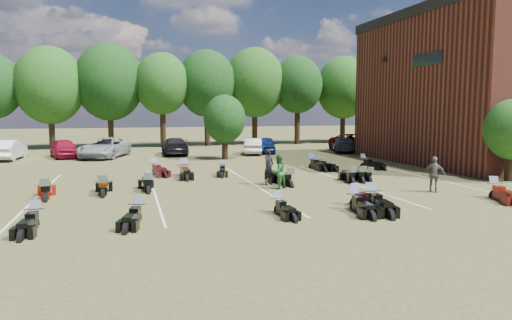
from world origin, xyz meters
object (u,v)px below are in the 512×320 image
object	(u,v)px
person_green	(278,172)
car_4	(266,145)
motorcycle_3	(354,210)
person_black	(269,167)
motorcycle_0	(35,227)
motorcycle_14	(155,174)
motorcycle_7	(46,201)
person_grey	(434,174)
car_0	(64,148)

from	to	relation	value
person_green	car_4	bearing A→B (deg)	-129.13
car_4	motorcycle_3	distance (m)	23.09
car_4	person_black	bearing A→B (deg)	-89.91
motorcycle_0	motorcycle_14	world-z (taller)	motorcycle_14
car_4	motorcycle_14	world-z (taller)	car_4
person_green	motorcycle_3	distance (m)	5.41
person_green	motorcycle_3	bearing A→B (deg)	80.31
motorcycle_3	motorcycle_7	bearing A→B (deg)	163.91
car_4	motorcycle_0	distance (m)	26.73
person_grey	motorcycle_3	distance (m)	5.84
motorcycle_7	person_green	bearing A→B (deg)	174.46
car_4	motorcycle_7	size ratio (longest dim) A/B	1.67
motorcycle_0	motorcycle_14	bearing A→B (deg)	72.21
car_0	car_4	world-z (taller)	car_0
person_green	car_0	bearing A→B (deg)	-80.99
person_black	motorcycle_0	bearing A→B (deg)	174.61
car_4	person_grey	size ratio (longest dim) A/B	2.47
motorcycle_0	person_grey	bearing A→B (deg)	9.82
person_black	car_4	bearing A→B (deg)	37.17
person_green	person_grey	distance (m)	7.19
car_0	motorcycle_0	bearing A→B (deg)	-100.37
car_4	motorcycle_0	world-z (taller)	car_4
car_4	car_0	bearing A→B (deg)	-165.20
motorcycle_3	person_green	bearing A→B (deg)	111.47
motorcycle_7	person_grey	bearing A→B (deg)	164.50
car_4	motorcycle_7	distance (m)	23.36
car_4	person_black	size ratio (longest dim) A/B	2.24
person_grey	motorcycle_14	xyz separation A→B (m)	(-12.09, 9.58, -0.83)
person_grey	car_4	bearing A→B (deg)	-38.66
person_black	motorcycle_14	xyz separation A→B (m)	(-5.35, 5.55, -0.92)
motorcycle_0	motorcycle_7	xyz separation A→B (m)	(-0.41, 4.49, 0.00)
person_grey	motorcycle_3	xyz separation A→B (m)	(-5.28, -2.34, -0.83)
person_black	person_green	xyz separation A→B (m)	(0.12, -1.19, -0.09)
person_grey	motorcycle_0	size ratio (longest dim) A/B	0.77
person_black	person_grey	xyz separation A→B (m)	(6.74, -4.02, -0.09)
motorcycle_7	motorcycle_14	xyz separation A→B (m)	(4.84, 6.95, 0.00)
car_0	person_grey	distance (m)	27.95
car_4	motorcycle_0	size ratio (longest dim) A/B	1.89
car_4	motorcycle_7	world-z (taller)	car_4
motorcycle_3	motorcycle_14	bearing A→B (deg)	126.74
motorcycle_3	motorcycle_7	distance (m)	12.66
person_green	motorcycle_7	bearing A→B (deg)	-23.00
motorcycle_14	motorcycle_7	bearing A→B (deg)	-140.46
car_0	motorcycle_14	xyz separation A→B (m)	(6.39, -11.40, -0.75)
car_4	person_green	distance (m)	18.28
motorcycle_14	motorcycle_0	bearing A→B (deg)	-126.81
person_black	motorcycle_3	distance (m)	6.59
car_0	person_grey	bearing A→B (deg)	-63.89
car_4	person_grey	bearing A→B (deg)	-68.24
motorcycle_3	motorcycle_0	bearing A→B (deg)	-175.43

